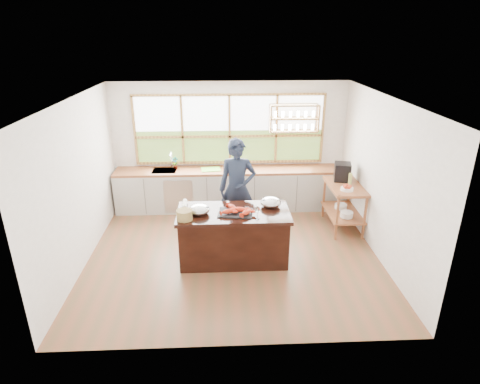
{
  "coord_description": "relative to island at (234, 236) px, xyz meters",
  "views": [
    {
      "loc": [
        -0.17,
        -6.17,
        3.68
      ],
      "look_at": [
        0.13,
        0.15,
        1.1
      ],
      "focal_mm": 30.0,
      "sensor_mm": 36.0,
      "label": 1
    }
  ],
  "objects": [
    {
      "name": "lobster_pile",
      "position": [
        0.05,
        -0.08,
        0.5
      ],
      "size": [
        0.52,
        0.44,
        0.08
      ],
      "color": "red",
      "rests_on": "slate_board"
    },
    {
      "name": "cutting_board",
      "position": [
        -0.42,
        2.14,
        0.45
      ],
      "size": [
        0.44,
        0.35,
        0.01
      ],
      "primitive_type": "cube",
      "rotation": [
        0.0,
        0.0,
        0.13
      ],
      "color": "#70CF3B",
      "rests_on": "back_counter"
    },
    {
      "name": "wine_glass",
      "position": [
        0.37,
        -0.3,
        0.61
      ],
      "size": [
        0.08,
        0.08,
        0.22
      ],
      "color": "silver",
      "rests_on": "island"
    },
    {
      "name": "wicker_basket",
      "position": [
        -0.78,
        -0.26,
        0.53
      ],
      "size": [
        0.25,
        0.25,
        0.16
      ],
      "primitive_type": "cylinder",
      "color": "#A28948",
      "rests_on": "island"
    },
    {
      "name": "right_shelf_unit",
      "position": [
        2.19,
        1.09,
        0.15
      ],
      "size": [
        0.62,
        1.1,
        0.9
      ],
      "color": "brown",
      "rests_on": "ground_plane"
    },
    {
      "name": "potted_plant",
      "position": [
        -1.17,
        2.2,
        0.58
      ],
      "size": [
        0.15,
        0.11,
        0.27
      ],
      "primitive_type": "imported",
      "rotation": [
        0.0,
        0.0,
        -0.07
      ],
      "color": "slate",
      "rests_on": "back_counter"
    },
    {
      "name": "ground_plane",
      "position": [
        0.0,
        0.2,
        -0.45
      ],
      "size": [
        5.0,
        5.0,
        0.0
      ],
      "primitive_type": "plane",
      "color": "brown"
    },
    {
      "name": "slate_board",
      "position": [
        0.03,
        -0.07,
        0.45
      ],
      "size": [
        0.6,
        0.47,
        0.02
      ],
      "primitive_type": "cube",
      "rotation": [
        0.0,
        0.0,
        -0.13
      ],
      "color": "black",
      "rests_on": "island"
    },
    {
      "name": "mixing_bowl_right",
      "position": [
        0.64,
        0.18,
        0.52
      ],
      "size": [
        0.34,
        0.34,
        0.17
      ],
      "primitive_type": "ellipsoid",
      "color": "#B8BCC0",
      "rests_on": "island"
    },
    {
      "name": "wine_bottle",
      "position": [
        2.24,
        1.02,
        0.58
      ],
      "size": [
        0.07,
        0.07,
        0.27
      ],
      "primitive_type": "cylinder",
      "rotation": [
        0.0,
        0.0,
        0.06
      ],
      "color": "#A4AC4F",
      "rests_on": "right_shelf_unit"
    },
    {
      "name": "fruit_bowl",
      "position": [
        2.14,
        0.84,
        0.49
      ],
      "size": [
        0.24,
        0.24,
        0.11
      ],
      "color": "white",
      "rests_on": "right_shelf_unit"
    },
    {
      "name": "espresso_machine",
      "position": [
        2.19,
        1.37,
        0.62
      ],
      "size": [
        0.37,
        0.39,
        0.35
      ],
      "primitive_type": "cube",
      "rotation": [
        0.0,
        0.0,
        -0.22
      ],
      "color": "black",
      "rests_on": "right_shelf_unit"
    },
    {
      "name": "mixing_bowl_left",
      "position": [
        -0.55,
        -0.06,
        0.52
      ],
      "size": [
        0.34,
        0.34,
        0.16
      ],
      "primitive_type": "ellipsoid",
      "color": "#B8BCC0",
      "rests_on": "island"
    },
    {
      "name": "island",
      "position": [
        0.0,
        0.0,
        0.0
      ],
      "size": [
        1.85,
        0.9,
        0.9
      ],
      "color": "black",
      "rests_on": "ground_plane"
    },
    {
      "name": "back_counter",
      "position": [
        -0.02,
        2.14,
        0.0
      ],
      "size": [
        4.9,
        0.63,
        0.9
      ],
      "color": "#BBB9B1",
      "rests_on": "ground_plane"
    },
    {
      "name": "parchment_roll",
      "position": [
        -0.81,
        0.24,
        0.49
      ],
      "size": [
        0.09,
        0.3,
        0.08
      ],
      "primitive_type": "cylinder",
      "rotation": [
        1.57,
        0.0,
        0.04
      ],
      "color": "white",
      "rests_on": "island"
    },
    {
      "name": "cook",
      "position": [
        0.1,
        0.9,
        0.49
      ],
      "size": [
        0.71,
        0.49,
        1.88
      ],
      "primitive_type": "imported",
      "rotation": [
        0.0,
        0.0,
        -0.06
      ],
      "color": "#192134",
      "rests_on": "ground_plane"
    },
    {
      "name": "room_shell",
      "position": [
        0.02,
        0.71,
        1.3
      ],
      "size": [
        5.02,
        4.52,
        2.71
      ],
      "color": "white",
      "rests_on": "ground_plane"
    }
  ]
}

